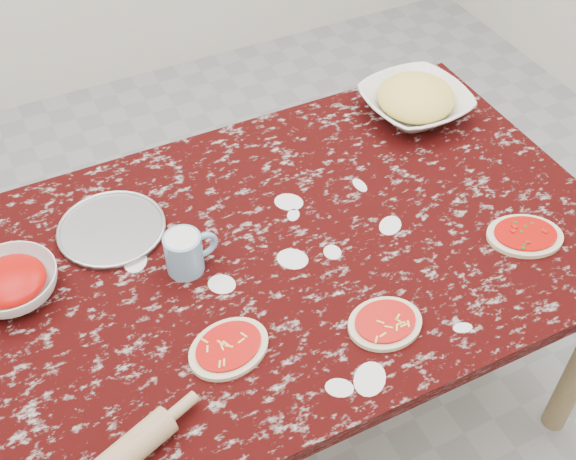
{
  "coord_description": "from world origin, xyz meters",
  "views": [
    {
      "loc": [
        -0.53,
        -1.08,
        2.04
      ],
      "look_at": [
        0.0,
        0.0,
        0.8
      ],
      "focal_mm": 45.06,
      "sensor_mm": 36.0,
      "label": 1
    }
  ],
  "objects_px": {
    "worktable": "(288,267)",
    "pizza_tray": "(112,230)",
    "flour_mug": "(185,252)",
    "cheese_bowl": "(415,103)",
    "sauce_bowl": "(13,284)"
  },
  "relations": [
    {
      "from": "pizza_tray",
      "to": "cheese_bowl",
      "type": "distance_m",
      "value": 0.95
    },
    {
      "from": "worktable",
      "to": "pizza_tray",
      "type": "xyz_separation_m",
      "value": [
        -0.37,
        0.23,
        0.09
      ]
    },
    {
      "from": "worktable",
      "to": "pizza_tray",
      "type": "distance_m",
      "value": 0.45
    },
    {
      "from": "worktable",
      "to": "pizza_tray",
      "type": "bearing_deg",
      "value": 147.97
    },
    {
      "from": "worktable",
      "to": "cheese_bowl",
      "type": "relative_size",
      "value": 5.35
    },
    {
      "from": "worktable",
      "to": "sauce_bowl",
      "type": "distance_m",
      "value": 0.66
    },
    {
      "from": "pizza_tray",
      "to": "worktable",
      "type": "bearing_deg",
      "value": -32.03
    },
    {
      "from": "pizza_tray",
      "to": "cheese_bowl",
      "type": "relative_size",
      "value": 0.88
    },
    {
      "from": "pizza_tray",
      "to": "sauce_bowl",
      "type": "relative_size",
      "value": 1.24
    },
    {
      "from": "pizza_tray",
      "to": "sauce_bowl",
      "type": "height_order",
      "value": "sauce_bowl"
    },
    {
      "from": "flour_mug",
      "to": "pizza_tray",
      "type": "bearing_deg",
      "value": 122.85
    },
    {
      "from": "cheese_bowl",
      "to": "flour_mug",
      "type": "relative_size",
      "value": 2.25
    },
    {
      "from": "sauce_bowl",
      "to": "cheese_bowl",
      "type": "relative_size",
      "value": 0.71
    },
    {
      "from": "pizza_tray",
      "to": "cheese_bowl",
      "type": "xyz_separation_m",
      "value": [
        0.94,
        0.08,
        0.03
      ]
    },
    {
      "from": "worktable",
      "to": "cheese_bowl",
      "type": "xyz_separation_m",
      "value": [
        0.57,
        0.31,
        0.12
      ]
    }
  ]
}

